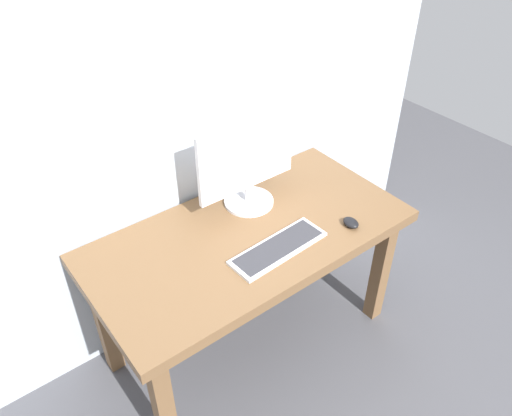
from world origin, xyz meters
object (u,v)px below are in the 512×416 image
(desk, at_px, (249,248))
(keyboard_primary, at_px, (278,248))
(monitor, at_px, (247,163))
(mouse, at_px, (351,223))

(desk, xyz_separation_m, keyboard_primary, (0.03, -0.17, 0.11))
(monitor, height_order, keyboard_primary, monitor)
(monitor, bearing_deg, keyboard_primary, -105.83)
(desk, relative_size, monitor, 2.80)
(mouse, bearing_deg, monitor, 128.42)
(keyboard_primary, relative_size, mouse, 5.51)
(desk, xyz_separation_m, mouse, (0.40, -0.25, 0.12))
(desk, relative_size, keyboard_primary, 3.17)
(desk, bearing_deg, keyboard_primary, -79.31)
(keyboard_primary, xyz_separation_m, mouse, (0.37, -0.08, 0.01))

